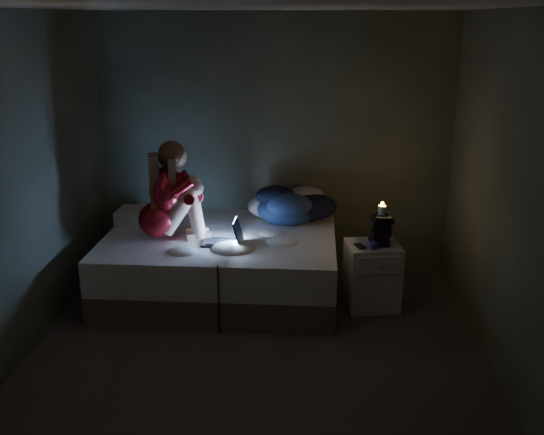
# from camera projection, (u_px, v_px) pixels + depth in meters

# --- Properties ---
(floor) EXTENTS (3.60, 3.80, 0.02)m
(floor) POSITION_uv_depth(u_px,v_px,m) (257.00, 352.00, 4.92)
(floor) COLOR #3A332F
(floor) RESTS_ON ground
(ceiling) EXTENTS (3.60, 3.80, 0.02)m
(ceiling) POSITION_uv_depth(u_px,v_px,m) (254.00, 5.00, 4.11)
(ceiling) COLOR silver
(ceiling) RESTS_ON ground
(wall_back) EXTENTS (3.60, 0.02, 2.60)m
(wall_back) POSITION_uv_depth(u_px,v_px,m) (274.00, 144.00, 6.32)
(wall_back) COLOR #383E33
(wall_back) RESTS_ON ground
(wall_front) EXTENTS (3.60, 0.02, 2.60)m
(wall_front) POSITION_uv_depth(u_px,v_px,m) (213.00, 313.00, 2.70)
(wall_front) COLOR #383E33
(wall_front) RESTS_ON ground
(wall_left) EXTENTS (0.02, 3.80, 2.60)m
(wall_left) POSITION_uv_depth(u_px,v_px,m) (16.00, 190.00, 4.64)
(wall_left) COLOR #383E33
(wall_left) RESTS_ON ground
(wall_right) EXTENTS (0.02, 3.80, 2.60)m
(wall_right) POSITION_uv_depth(u_px,v_px,m) (508.00, 200.00, 4.39)
(wall_right) COLOR #383E33
(wall_right) RESTS_ON ground
(bed) EXTENTS (2.15, 1.61, 0.59)m
(bed) POSITION_uv_depth(u_px,v_px,m) (221.00, 263.00, 5.90)
(bed) COLOR beige
(bed) RESTS_ON ground
(pillow) EXTENTS (0.48, 0.34, 0.14)m
(pillow) POSITION_uv_depth(u_px,v_px,m) (142.00, 216.00, 6.11)
(pillow) COLOR white
(pillow) RESTS_ON bed
(woman) EXTENTS (0.65, 0.52, 0.91)m
(woman) POSITION_uv_depth(u_px,v_px,m) (157.00, 191.00, 5.53)
(woman) COLOR maroon
(woman) RESTS_ON bed
(laptop) EXTENTS (0.36, 0.25, 0.25)m
(laptop) POSITION_uv_depth(u_px,v_px,m) (222.00, 231.00, 5.52)
(laptop) COLOR black
(laptop) RESTS_ON bed
(clothes_pile) EXTENTS (0.72, 0.61, 0.39)m
(clothes_pile) POSITION_uv_depth(u_px,v_px,m) (287.00, 203.00, 6.11)
(clothes_pile) COLOR navy
(clothes_pile) RESTS_ON bed
(nightstand) EXTENTS (0.52, 0.48, 0.61)m
(nightstand) POSITION_uv_depth(u_px,v_px,m) (372.00, 275.00, 5.60)
(nightstand) COLOR silver
(nightstand) RESTS_ON ground
(book_stack) EXTENTS (0.19, 0.25, 0.27)m
(book_stack) POSITION_uv_depth(u_px,v_px,m) (381.00, 229.00, 5.47)
(book_stack) COLOR black
(book_stack) RESTS_ON nightstand
(candle) EXTENTS (0.07, 0.07, 0.08)m
(candle) POSITION_uv_depth(u_px,v_px,m) (382.00, 211.00, 5.41)
(candle) COLOR beige
(candle) RESTS_ON book_stack
(phone) EXTENTS (0.09, 0.15, 0.01)m
(phone) POSITION_uv_depth(u_px,v_px,m) (359.00, 245.00, 5.46)
(phone) COLOR black
(phone) RESTS_ON nightstand
(blue_orb) EXTENTS (0.08, 0.08, 0.08)m
(blue_orb) POSITION_uv_depth(u_px,v_px,m) (371.00, 245.00, 5.37)
(blue_orb) COLOR navy
(blue_orb) RESTS_ON nightstand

